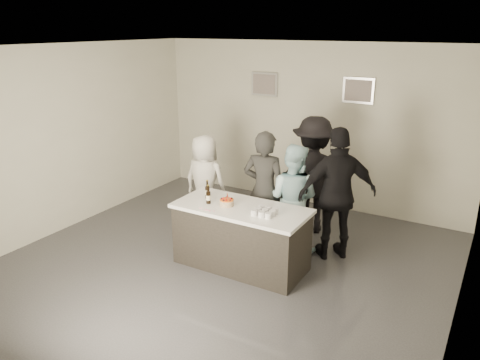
{
  "coord_description": "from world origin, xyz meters",
  "views": [
    {
      "loc": [
        3.19,
        -4.99,
        3.26
      ],
      "look_at": [
        0.0,
        0.5,
        1.15
      ],
      "focal_mm": 35.0,
      "sensor_mm": 36.0,
      "label": 1
    }
  ],
  "objects_px": {
    "beer_bottle_b": "(208,194)",
    "person_guest_back": "(313,175)",
    "bar_counter": "(241,237)",
    "person_guest_right": "(338,194)",
    "person_main_black": "(264,191)",
    "cake": "(227,203)",
    "beer_bottle_a": "(207,189)",
    "person_main_blue": "(293,198)",
    "person_guest_left": "(205,181)"
  },
  "relations": [
    {
      "from": "beer_bottle_a",
      "to": "person_guest_left",
      "type": "bearing_deg",
      "value": 126.3
    },
    {
      "from": "bar_counter",
      "to": "cake",
      "type": "relative_size",
      "value": 9.55
    },
    {
      "from": "cake",
      "to": "person_main_blue",
      "type": "relative_size",
      "value": 0.12
    },
    {
      "from": "person_main_blue",
      "to": "person_guest_right",
      "type": "relative_size",
      "value": 0.85
    },
    {
      "from": "bar_counter",
      "to": "person_main_black",
      "type": "xyz_separation_m",
      "value": [
        -0.02,
        0.72,
        0.46
      ]
    },
    {
      "from": "bar_counter",
      "to": "person_main_blue",
      "type": "height_order",
      "value": "person_main_blue"
    },
    {
      "from": "person_main_blue",
      "to": "person_guest_right",
      "type": "bearing_deg",
      "value": -171.57
    },
    {
      "from": "beer_bottle_b",
      "to": "person_guest_left",
      "type": "distance_m",
      "value": 1.33
    },
    {
      "from": "beer_bottle_a",
      "to": "person_main_black",
      "type": "height_order",
      "value": "person_main_black"
    },
    {
      "from": "person_guest_back",
      "to": "person_guest_left",
      "type": "bearing_deg",
      "value": 6.21
    },
    {
      "from": "beer_bottle_a",
      "to": "person_guest_back",
      "type": "relative_size",
      "value": 0.14
    },
    {
      "from": "beer_bottle_b",
      "to": "person_guest_back",
      "type": "xyz_separation_m",
      "value": [
        0.85,
        1.77,
        -0.07
      ]
    },
    {
      "from": "person_guest_left",
      "to": "beer_bottle_a",
      "type": "bearing_deg",
      "value": 123.66
    },
    {
      "from": "cake",
      "to": "person_main_black",
      "type": "distance_m",
      "value": 0.79
    },
    {
      "from": "person_main_blue",
      "to": "person_guest_right",
      "type": "xyz_separation_m",
      "value": [
        0.65,
        0.1,
        0.15
      ]
    },
    {
      "from": "beer_bottle_b",
      "to": "bar_counter",
      "type": "bearing_deg",
      "value": 13.9
    },
    {
      "from": "bar_counter",
      "to": "beer_bottle_a",
      "type": "xyz_separation_m",
      "value": [
        -0.59,
        0.06,
        0.58
      ]
    },
    {
      "from": "person_main_black",
      "to": "person_guest_back",
      "type": "bearing_deg",
      "value": -120.29
    },
    {
      "from": "bar_counter",
      "to": "person_guest_right",
      "type": "relative_size",
      "value": 0.96
    },
    {
      "from": "bar_counter",
      "to": "beer_bottle_a",
      "type": "distance_m",
      "value": 0.83
    },
    {
      "from": "cake",
      "to": "beer_bottle_b",
      "type": "relative_size",
      "value": 0.75
    },
    {
      "from": "person_main_blue",
      "to": "person_guest_right",
      "type": "distance_m",
      "value": 0.67
    },
    {
      "from": "person_guest_left",
      "to": "person_guest_back",
      "type": "height_order",
      "value": "person_guest_back"
    },
    {
      "from": "person_main_black",
      "to": "beer_bottle_b",
      "type": "bearing_deg",
      "value": 54.47
    },
    {
      "from": "beer_bottle_b",
      "to": "beer_bottle_a",
      "type": "bearing_deg",
      "value": 127.51
    },
    {
      "from": "bar_counter",
      "to": "person_guest_left",
      "type": "bearing_deg",
      "value": 142.9
    },
    {
      "from": "beer_bottle_a",
      "to": "person_main_black",
      "type": "bearing_deg",
      "value": 48.84
    },
    {
      "from": "person_main_black",
      "to": "person_guest_right",
      "type": "height_order",
      "value": "person_guest_right"
    },
    {
      "from": "cake",
      "to": "beer_bottle_a",
      "type": "height_order",
      "value": "beer_bottle_a"
    },
    {
      "from": "person_main_black",
      "to": "person_main_blue",
      "type": "height_order",
      "value": "person_main_black"
    },
    {
      "from": "cake",
      "to": "beer_bottle_b",
      "type": "height_order",
      "value": "beer_bottle_b"
    },
    {
      "from": "person_guest_right",
      "to": "bar_counter",
      "type": "bearing_deg",
      "value": 4.66
    },
    {
      "from": "person_main_black",
      "to": "person_guest_left",
      "type": "bearing_deg",
      "value": -17.56
    },
    {
      "from": "bar_counter",
      "to": "person_main_black",
      "type": "bearing_deg",
      "value": 91.23
    },
    {
      "from": "bar_counter",
      "to": "person_main_black",
      "type": "distance_m",
      "value": 0.85
    },
    {
      "from": "person_main_black",
      "to": "person_main_blue",
      "type": "xyz_separation_m",
      "value": [
        0.4,
        0.14,
        -0.09
      ]
    },
    {
      "from": "bar_counter",
      "to": "person_main_black",
      "type": "relative_size",
      "value": 1.02
    },
    {
      "from": "person_guest_back",
      "to": "person_main_blue",
      "type": "bearing_deg",
      "value": 72.51
    },
    {
      "from": "bar_counter",
      "to": "person_guest_right",
      "type": "distance_m",
      "value": 1.5
    },
    {
      "from": "person_main_blue",
      "to": "person_guest_back",
      "type": "height_order",
      "value": "person_guest_back"
    },
    {
      "from": "person_main_black",
      "to": "person_guest_left",
      "type": "distance_m",
      "value": 1.25
    },
    {
      "from": "bar_counter",
      "to": "person_guest_back",
      "type": "bearing_deg",
      "value": 76.9
    },
    {
      "from": "cake",
      "to": "person_guest_left",
      "type": "bearing_deg",
      "value": 136.36
    },
    {
      "from": "person_main_blue",
      "to": "person_guest_back",
      "type": "relative_size",
      "value": 0.86
    },
    {
      "from": "beer_bottle_a",
      "to": "person_guest_left",
      "type": "distance_m",
      "value": 1.12
    },
    {
      "from": "person_main_blue",
      "to": "person_main_black",
      "type": "bearing_deg",
      "value": 18.53
    },
    {
      "from": "cake",
      "to": "person_guest_back",
      "type": "distance_m",
      "value": 1.81
    },
    {
      "from": "cake",
      "to": "beer_bottle_a",
      "type": "bearing_deg",
      "value": 164.1
    },
    {
      "from": "person_main_blue",
      "to": "person_guest_left",
      "type": "height_order",
      "value": "person_main_blue"
    },
    {
      "from": "person_main_black",
      "to": "person_guest_right",
      "type": "xyz_separation_m",
      "value": [
        1.05,
        0.24,
        0.06
      ]
    }
  ]
}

